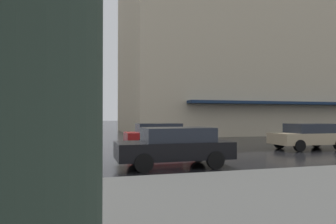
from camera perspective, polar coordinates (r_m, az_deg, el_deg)
name	(u,v)px	position (r m, az deg, el deg)	size (l,w,h in m)	color
haussmann_block_corner	(239,26)	(37.82, 13.13, 15.46)	(16.84, 26.29, 25.30)	beige
car_champagne	(309,136)	(18.43, 24.89, -4.01)	(1.85, 4.10, 1.41)	tan
car_black	(175,146)	(11.00, 1.26, -6.33)	(1.85, 4.10, 1.41)	black
car_red	(160,135)	(17.54, -1.45, -4.26)	(1.85, 4.10, 1.41)	maroon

